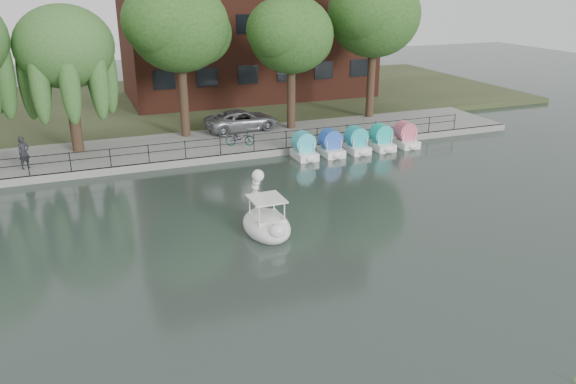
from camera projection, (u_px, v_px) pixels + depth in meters
ground_plane at (315, 263)px, 20.52m from camera, size 120.00×120.00×0.00m
promenade at (209, 145)px, 34.38m from camera, size 40.00×6.00×0.40m
kerb at (222, 159)px, 31.81m from camera, size 40.00×0.25×0.40m
land_strip at (168, 102)px, 46.58m from camera, size 60.00×22.00×0.36m
railing at (220, 142)px, 31.65m from camera, size 32.00×0.05×1.00m
willow_mid at (65, 47)px, 30.55m from camera, size 5.32×5.32×8.15m
broadleaf_center at (179, 27)px, 33.35m from camera, size 6.00×6.00×9.25m
broadleaf_right at (291, 36)px, 35.53m from camera, size 5.40×5.40×8.32m
broadleaf_far at (374, 16)px, 38.26m from camera, size 6.30×6.30×9.71m
minivan at (242, 119)px, 36.71m from camera, size 3.07×5.78×1.55m
bicycle at (240, 137)px, 33.46m from camera, size 1.13×1.82×1.00m
pedestrian at (23, 150)px, 29.16m from camera, size 0.86×0.80×1.98m
swan_boat at (266, 220)px, 22.83m from camera, size 1.85×3.01×2.43m
pedal_boat_row at (356, 142)px, 33.51m from camera, size 7.95×1.70×1.40m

